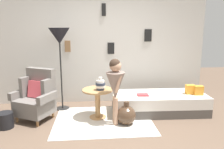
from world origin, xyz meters
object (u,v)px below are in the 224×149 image
at_px(side_table, 98,97).
at_px(demijohn_near, 126,115).
at_px(armchair, 37,97).
at_px(floor_lamp, 59,39).
at_px(book_on_daybed, 143,95).
at_px(magazine_basket, 5,120).
at_px(vase_striped, 100,85).
at_px(person_child, 115,83).
at_px(daybed, 159,103).

xyz_separation_m(side_table, demijohn_near, (0.51, -0.35, -0.24)).
bearing_deg(side_table, armchair, 176.62).
relative_size(floor_lamp, demijohn_near, 3.97).
height_order(book_on_daybed, magazine_basket, book_on_daybed).
bearing_deg(armchair, vase_striped, -5.59).
xyz_separation_m(side_table, magazine_basket, (-1.64, -0.31, -0.28)).
xyz_separation_m(vase_striped, person_child, (0.26, -0.28, 0.10)).
bearing_deg(vase_striped, book_on_daybed, 9.25).
bearing_deg(floor_lamp, armchair, -130.13).
relative_size(armchair, magazine_basket, 3.46).
xyz_separation_m(side_table, book_on_daybed, (0.91, 0.09, -0.00)).
height_order(floor_lamp, book_on_daybed, floor_lamp).
bearing_deg(book_on_daybed, demijohn_near, -132.20).
distance_m(vase_striped, person_child, 0.39).
bearing_deg(daybed, demijohn_near, -145.61).
xyz_separation_m(vase_striped, book_on_daybed, (0.85, 0.14, -0.26)).
height_order(armchair, vase_striped, armchair).
distance_m(daybed, magazine_basket, 2.95).
xyz_separation_m(floor_lamp, magazine_basket, (-0.89, -0.87, -1.37)).
bearing_deg(vase_striped, demijohn_near, -33.59).
bearing_deg(demijohn_near, side_table, 145.35).
height_order(side_table, book_on_daybed, side_table).
bearing_deg(person_child, daybed, 27.37).
bearing_deg(vase_striped, person_child, -47.30).
distance_m(side_table, magazine_basket, 1.69).
bearing_deg(person_child, vase_striped, 132.70).
xyz_separation_m(floor_lamp, demijohn_near, (1.26, -0.91, -1.33)).
bearing_deg(daybed, armchair, -177.59).
bearing_deg(armchair, side_table, -3.38).
height_order(vase_striped, book_on_daybed, vase_striped).
relative_size(book_on_daybed, magazine_basket, 0.79).
xyz_separation_m(person_child, book_on_daybed, (0.60, 0.42, -0.37)).
bearing_deg(floor_lamp, vase_striped, -37.24).
distance_m(daybed, book_on_daybed, 0.43).
bearing_deg(vase_striped, floor_lamp, 142.76).
distance_m(floor_lamp, demijohn_near, 2.05).
height_order(side_table, person_child, person_child).
bearing_deg(armchair, person_child, -15.02).
relative_size(floor_lamp, magazine_basket, 6.19).
distance_m(daybed, side_table, 1.30).
distance_m(daybed, floor_lamp, 2.44).
bearing_deg(armchair, magazine_basket, -141.54).
relative_size(armchair, person_child, 0.80).
relative_size(vase_striped, person_child, 0.20).
height_order(person_child, book_on_daybed, person_child).
bearing_deg(vase_striped, magazine_basket, -171.36).
bearing_deg(floor_lamp, book_on_daybed, -15.93).
xyz_separation_m(daybed, book_on_daybed, (-0.37, -0.08, 0.22)).
height_order(armchair, side_table, armchair).
xyz_separation_m(book_on_daybed, magazine_basket, (-2.55, -0.40, -0.28)).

